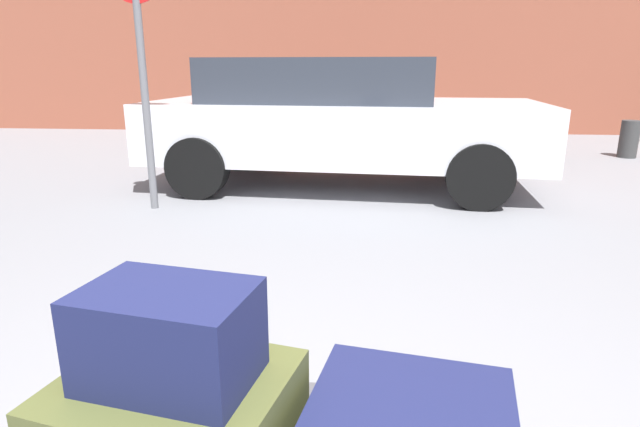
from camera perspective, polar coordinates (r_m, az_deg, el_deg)
The scene contains 6 objects.
suitcase_olive_center at distance 1.44m, azimuth -15.37°, elevation -21.51°, with size 0.54×0.45×0.27m, color #4C5128.
duffel_bag_navy_topmost_pile at distance 1.30m, azimuth -16.18°, elevation -12.66°, with size 0.39×0.27×0.23m, color #191E47.
parked_car at distance 5.99m, azimuth 1.94°, elevation 10.30°, with size 4.41×2.15×1.42m.
bollard_kerb_near at distance 8.73m, azimuth 22.97°, elevation 7.62°, with size 0.27×0.27×0.56m, color #383838.
bollard_kerb_mid at distance 9.21m, azimuth 30.73°, elevation 7.02°, with size 0.27×0.27×0.56m, color #383838.
no_parking_sign at distance 5.17m, azimuth -19.00°, elevation 16.42°, with size 0.50×0.07×2.36m.
Camera 1 is at (0.21, -1.06, 1.33)m, focal length 29.24 mm.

